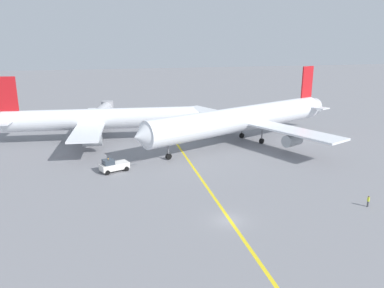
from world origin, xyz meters
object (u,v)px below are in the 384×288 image
airliner_being_pushed (243,119)px  ground_crew_marshaller_foreground (368,201)px  pushback_tug (114,165)px  airliner_at_gate_left (99,119)px  jet_bridge (103,110)px

airliner_being_pushed → ground_crew_marshaller_foreground: size_ratio=32.15×
pushback_tug → airliner_at_gate_left: bearing=94.2°
airliner_at_gate_left → pushback_tug: (1.79, -24.13, -4.26)m
airliner_at_gate_left → pushback_tug: bearing=-85.8°
pushback_tug → jet_bridge: size_ratio=0.48×
airliner_at_gate_left → ground_crew_marshaller_foreground: size_ratio=29.55×
pushback_tug → jet_bridge: 46.95m
airliner_at_gate_left → jet_bridge: (1.60, 22.75, -1.63)m
airliner_being_pushed → ground_crew_marshaller_foreground: airliner_being_pushed is taller
jet_bridge → airliner_at_gate_left: bearing=-94.0°
ground_crew_marshaller_foreground → jet_bridge: 81.38m
airliner_at_gate_left → pushback_tug: 24.56m
airliner_at_gate_left → ground_crew_marshaller_foreground: (37.95, -50.01, -4.53)m
ground_crew_marshaller_foreground → jet_bridge: size_ratio=0.10×
airliner_being_pushed → airliner_at_gate_left: bearing=161.7°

